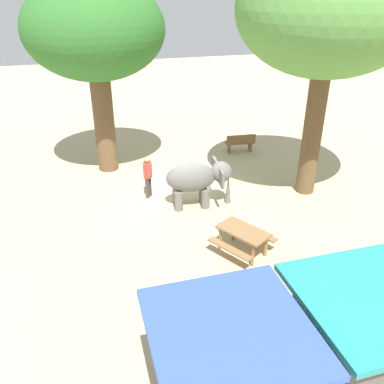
# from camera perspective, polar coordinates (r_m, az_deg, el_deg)

# --- Properties ---
(ground_plane) EXTENTS (60.00, 60.00, 0.00)m
(ground_plane) POSITION_cam_1_polar(r_m,az_deg,el_deg) (15.48, -1.87, -0.16)
(ground_plane) COLOR tan
(elephant) EXTENTS (2.40, 1.61, 1.65)m
(elephant) POSITION_cam_1_polar(r_m,az_deg,el_deg) (14.19, 0.83, 1.91)
(elephant) COLOR slate
(elephant) RESTS_ON ground_plane
(person_handler) EXTENTS (0.35, 0.42, 1.62)m
(person_handler) POSITION_cam_1_polar(r_m,az_deg,el_deg) (14.89, -6.28, 2.57)
(person_handler) COLOR #3F3833
(person_handler) RESTS_ON ground_plane
(shade_tree_main) EXTENTS (6.10, 5.59, 8.64)m
(shade_tree_main) POSITION_cam_1_polar(r_m,az_deg,el_deg) (14.59, 18.99, 23.16)
(shade_tree_main) COLOR brown
(shade_tree_main) RESTS_ON ground_plane
(shade_tree_secondary) EXTENTS (5.29, 4.85, 7.52)m
(shade_tree_secondary) POSITION_cam_1_polar(r_m,az_deg,el_deg) (16.49, -13.60, 21.11)
(shade_tree_secondary) COLOR brown
(shade_tree_secondary) RESTS_ON ground_plane
(wooden_bench) EXTENTS (1.43, 0.50, 0.88)m
(wooden_bench) POSITION_cam_1_polar(r_m,az_deg,el_deg) (19.28, 6.84, 6.96)
(wooden_bench) COLOR brown
(wooden_bench) RESTS_ON ground_plane
(picnic_table_near) EXTENTS (2.03, 2.04, 0.78)m
(picnic_table_near) POSITION_cam_1_polar(r_m,az_deg,el_deg) (12.00, 7.24, -6.14)
(picnic_table_near) COLOR olive
(picnic_table_near) RESTS_ON ground_plane
(market_stall_teal) EXTENTS (2.50, 2.50, 2.52)m
(market_stall_teal) POSITION_cam_1_polar(r_m,az_deg,el_deg) (8.57, 22.61, -20.28)
(market_stall_teal) COLOR #59514C
(market_stall_teal) RESTS_ON ground_plane
(feed_bucket) EXTENTS (0.36, 0.36, 0.32)m
(feed_bucket) POSITION_cam_1_polar(r_m,az_deg,el_deg) (13.18, 4.39, -4.80)
(feed_bucket) COLOR gray
(feed_bucket) RESTS_ON ground_plane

